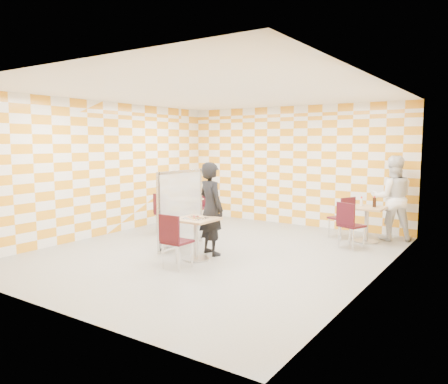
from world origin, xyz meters
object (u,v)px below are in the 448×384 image
object	(u,v)px
man_dark	(211,209)
sport_bottle	(361,202)
main_table	(196,232)
second_table	(367,218)
chair_empty_near	(163,210)
empty_table	(184,209)
chair_main_front	(174,237)
partition	(181,208)
soda_bottle	(374,202)
chair_second_side	(344,214)
chair_empty_far	(197,204)
man_white	(392,198)
chair_second_front	(349,222)

from	to	relation	value
man_dark	sport_bottle	size ratio (longest dim) A/B	8.66
main_table	second_table	bearing A→B (deg)	55.19
chair_empty_near	man_dark	xyz separation A→B (m)	(2.00, -0.91, 0.32)
empty_table	sport_bottle	world-z (taller)	sport_bottle
chair_main_front	partition	distance (m)	1.55
main_table	soda_bottle	distance (m)	3.89
chair_second_side	soda_bottle	world-z (taller)	soda_bottle
chair_main_front	chair_empty_near	distance (m)	2.92
sport_bottle	man_dark	bearing A→B (deg)	-126.31
chair_main_front	soda_bottle	size ratio (longest dim) A/B	4.02
second_table	chair_empty_far	world-z (taller)	chair_empty_far
partition	empty_table	bearing A→B (deg)	127.20
chair_empty_far	man_white	world-z (taller)	man_white
second_table	chair_empty_near	distance (m)	4.48
chair_empty_near	man_dark	bearing A→B (deg)	-24.52
soda_bottle	second_table	bearing A→B (deg)	-161.45
man_dark	soda_bottle	bearing A→B (deg)	-108.56
chair_second_side	partition	bearing A→B (deg)	-134.07
second_table	main_table	bearing A→B (deg)	-124.81
second_table	man_dark	distance (m)	3.41
chair_main_front	chair_second_front	distance (m)	3.57
chair_main_front	chair_empty_near	bearing A→B (deg)	134.97
empty_table	chair_empty_far	distance (m)	0.60
chair_second_front	man_dark	bearing A→B (deg)	-137.46
man_white	man_dark	bearing A→B (deg)	27.08
main_table	chair_second_front	bearing A→B (deg)	48.73
chair_empty_far	soda_bottle	world-z (taller)	soda_bottle
chair_empty_near	chair_second_side	bearing A→B (deg)	25.41
chair_empty_near	soda_bottle	size ratio (longest dim) A/B	4.02
partition	sport_bottle	size ratio (longest dim) A/B	7.75
chair_empty_near	soda_bottle	xyz separation A→B (m)	(4.27, 1.76, 0.31)
second_table	chair_main_front	bearing A→B (deg)	-118.76
chair_empty_near	man_dark	world-z (taller)	man_dark
chair_empty_far	man_white	size ratio (longest dim) A/B	0.51
empty_table	partition	distance (m)	1.82
man_white	second_table	bearing A→B (deg)	30.17
chair_second_front	chair_second_side	distance (m)	0.88
chair_second_side	main_table	bearing A→B (deg)	-118.07
chair_second_side	chair_empty_near	distance (m)	4.04
chair_second_front	partition	xyz separation A→B (m)	(-2.82, -1.74, 0.25)
empty_table	partition	size ratio (longest dim) A/B	0.48
chair_second_front	chair_main_front	bearing A→B (deg)	-123.04
chair_empty_far	soda_bottle	bearing A→B (deg)	7.38
main_table	man_white	xyz separation A→B (m)	(2.53, 3.62, 0.40)
chair_empty_far	chair_second_side	bearing A→B (deg)	8.19
empty_table	chair_second_side	xyz separation A→B (m)	(3.55, 1.11, 0.04)
chair_second_side	chair_empty_far	distance (m)	3.63
chair_second_front	chair_empty_near	bearing A→B (deg)	-166.96
man_dark	empty_table	bearing A→B (deg)	-17.16
chair_second_side	sport_bottle	distance (m)	0.46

